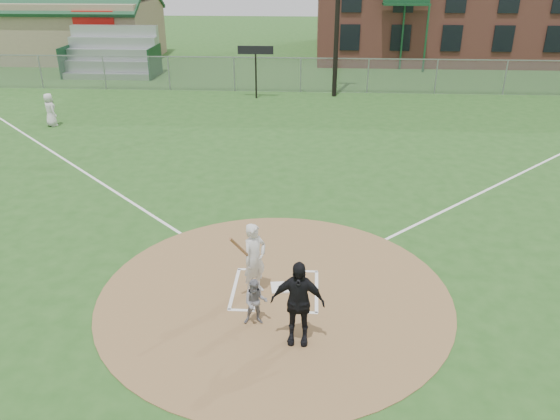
# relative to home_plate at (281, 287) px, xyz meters

# --- Properties ---
(ground) EXTENTS (140.00, 140.00, 0.00)m
(ground) POSITION_rel_home_plate_xyz_m (-0.14, -0.24, -0.04)
(ground) COLOR #24501B
(ground) RESTS_ON ground
(dirt_circle) EXTENTS (8.40, 8.40, 0.02)m
(dirt_circle) POSITION_rel_home_plate_xyz_m (-0.14, -0.24, -0.03)
(dirt_circle) COLOR olive
(dirt_circle) RESTS_ON ground
(home_plate) EXTENTS (0.56, 0.56, 0.03)m
(home_plate) POSITION_rel_home_plate_xyz_m (0.00, 0.00, 0.00)
(home_plate) COLOR white
(home_plate) RESTS_ON dirt_circle
(foul_line_first) EXTENTS (17.04, 17.04, 0.01)m
(foul_line_first) POSITION_rel_home_plate_xyz_m (8.86, 8.76, -0.03)
(foul_line_first) COLOR white
(foul_line_first) RESTS_ON ground
(foul_line_third) EXTENTS (17.04, 17.04, 0.01)m
(foul_line_third) POSITION_rel_home_plate_xyz_m (-9.14, 8.76, -0.03)
(foul_line_third) COLOR white
(foul_line_third) RESTS_ON ground
(catcher) EXTENTS (0.56, 0.45, 1.09)m
(catcher) POSITION_rel_home_plate_xyz_m (-0.47, -1.44, 0.53)
(catcher) COLOR slate
(catcher) RESTS_ON dirt_circle
(umpire) EXTENTS (1.13, 0.52, 1.89)m
(umpire) POSITION_rel_home_plate_xyz_m (0.45, -1.98, 0.93)
(umpire) COLOR black
(umpire) RESTS_ON dirt_circle
(ondeck_player) EXTENTS (0.90, 0.88, 1.56)m
(ondeck_player) POSITION_rel_home_plate_xyz_m (-11.87, 13.60, 0.75)
(ondeck_player) COLOR silver
(ondeck_player) RESTS_ON ground
(batters_boxes) EXTENTS (2.08, 1.88, 0.01)m
(batters_boxes) POSITION_rel_home_plate_xyz_m (-0.14, -0.09, -0.01)
(batters_boxes) COLOR white
(batters_boxes) RESTS_ON dirt_circle
(batter_at_plate) EXTENTS (0.87, 1.06, 1.79)m
(batter_at_plate) POSITION_rel_home_plate_xyz_m (-0.62, -0.20, 0.88)
(batter_at_plate) COLOR silver
(batter_at_plate) RESTS_ON dirt_circle
(outfield_fence) EXTENTS (56.08, 0.08, 2.03)m
(outfield_fence) POSITION_rel_home_plate_xyz_m (-0.14, 21.76, 0.98)
(outfield_fence) COLOR slate
(outfield_fence) RESTS_ON ground
(bleachers) EXTENTS (6.08, 3.20, 3.20)m
(bleachers) POSITION_rel_home_plate_xyz_m (-13.14, 25.96, 1.55)
(bleachers) COLOR #B7BABF
(bleachers) RESTS_ON ground
(clubhouse) EXTENTS (12.20, 8.71, 6.23)m
(clubhouse) POSITION_rel_home_plate_xyz_m (-18.14, 32.76, 2.35)
(clubhouse) COLOR #998A67
(clubhouse) RESTS_ON ground
(scoreboard_sign) EXTENTS (2.00, 0.10, 2.93)m
(scoreboard_sign) POSITION_rel_home_plate_xyz_m (-2.64, 19.96, 2.35)
(scoreboard_sign) COLOR black
(scoreboard_sign) RESTS_ON ground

